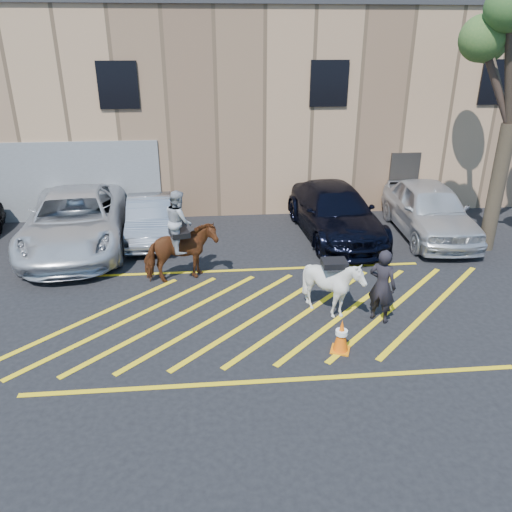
{
  "coord_description": "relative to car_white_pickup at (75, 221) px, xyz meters",
  "views": [
    {
      "loc": [
        -1.08,
        -10.49,
        5.98
      ],
      "look_at": [
        -0.1,
        0.2,
        1.3
      ],
      "focal_mm": 35.0,
      "sensor_mm": 36.0,
      "label": 1
    }
  ],
  "objects": [
    {
      "name": "ground",
      "position": [
        5.3,
        -4.43,
        -0.86
      ],
      "size": [
        90.0,
        90.0,
        0.0
      ],
      "primitive_type": "plane",
      "color": "black",
      "rests_on": "ground"
    },
    {
      "name": "car_white_pickup",
      "position": [
        0.0,
        0.0,
        0.0
      ],
      "size": [
        3.51,
        6.46,
        1.72
      ],
      "primitive_type": "imported",
      "rotation": [
        0.0,
        0.0,
        0.11
      ],
      "color": "silver",
      "rests_on": "ground"
    },
    {
      "name": "car_silver_sedan",
      "position": [
        2.2,
        0.59,
        -0.2
      ],
      "size": [
        1.66,
        4.06,
        1.31
      ],
      "primitive_type": "imported",
      "rotation": [
        0.0,
        0.0,
        0.07
      ],
      "color": "#91949E",
      "rests_on": "ground"
    },
    {
      "name": "car_blue_suv",
      "position": [
        8.2,
        0.28,
        -0.06
      ],
      "size": [
        2.65,
        5.65,
        1.6
      ],
      "primitive_type": "imported",
      "rotation": [
        0.0,
        0.0,
        0.08
      ],
      "color": "black",
      "rests_on": "ground"
    },
    {
      "name": "car_white_suv",
      "position": [
        11.28,
        0.02,
        0.01
      ],
      "size": [
        2.33,
        5.21,
        1.74
      ],
      "primitive_type": "imported",
      "rotation": [
        0.0,
        0.0,
        -0.06
      ],
      "color": "silver",
      "rests_on": "ground"
    },
    {
      "name": "handler",
      "position": [
        7.97,
        -5.2,
        0.02
      ],
      "size": [
        0.76,
        0.74,
        1.75
      ],
      "primitive_type": "imported",
      "rotation": [
        0.0,
        0.0,
        2.42
      ],
      "color": "black",
      "rests_on": "ground"
    },
    {
      "name": "warehouse",
      "position": [
        5.29,
        7.56,
        2.79
      ],
      "size": [
        32.42,
        10.2,
        7.3
      ],
      "color": "tan",
      "rests_on": "ground"
    },
    {
      "name": "hatching_zone",
      "position": [
        5.3,
        -4.73,
        -0.85
      ],
      "size": [
        12.6,
        5.12,
        0.01
      ],
      "color": "yellow",
      "rests_on": "ground"
    },
    {
      "name": "mounted_bay",
      "position": [
        3.34,
        -2.69,
        0.15
      ],
      "size": [
        2.05,
        1.36,
        2.49
      ],
      "color": "brown",
      "rests_on": "ground"
    },
    {
      "name": "saddled_white",
      "position": [
        6.92,
        -4.87,
        -0.11
      ],
      "size": [
        1.21,
        1.36,
        1.49
      ],
      "color": "silver",
      "rests_on": "ground"
    },
    {
      "name": "traffic_cone",
      "position": [
        6.78,
        -6.35,
        -0.49
      ],
      "size": [
        0.49,
        0.49,
        0.73
      ],
      "color": "orange",
      "rests_on": "ground"
    }
  ]
}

